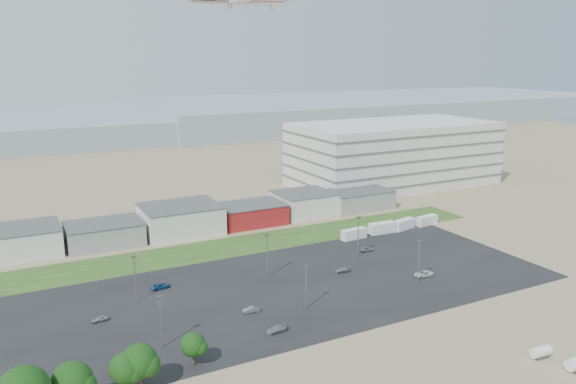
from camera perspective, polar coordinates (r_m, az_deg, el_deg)
ground at (r=110.50m, az=3.41°, el=-13.62°), size 700.00×700.00×0.00m
parking_lot at (r=128.49m, az=0.74°, el=-9.55°), size 120.00×50.00×0.01m
grass_strip at (r=153.84m, az=-6.58°, el=-5.67°), size 160.00×16.00×0.02m
hills_backdrop at (r=411.95m, az=-14.59°, el=6.71°), size 700.00×200.00×9.00m
building_row at (r=165.46m, az=-14.50°, el=-3.19°), size 170.00×20.00×8.00m
parking_garage at (r=231.03m, az=10.64°, el=3.87°), size 80.00×40.00×25.00m
storage_tank_nw at (r=109.31m, az=24.30°, el=-14.57°), size 3.76×2.12×2.17m
box_trailer_a at (r=161.08m, az=6.71°, el=-4.25°), size 7.90×3.05×2.90m
box_trailer_b at (r=167.36m, az=9.53°, el=-3.62°), size 8.46×2.95×3.14m
box_trailer_c at (r=172.38m, az=11.69°, el=-3.23°), size 8.25×4.28×2.96m
box_trailer_d at (r=178.26m, az=13.91°, el=-2.82°), size 7.73×3.27×2.81m
tree_mid at (r=92.79m, az=-16.19°, el=-17.11°), size 5.22×5.22×7.83m
tree_right at (r=93.07m, az=-14.84°, el=-16.58°), size 5.85×5.85×8.77m
tree_near at (r=98.27m, az=-9.63°, el=-15.28°), size 4.44×4.44×6.66m
lightpole_front_l at (r=104.05m, az=-12.77°, el=-12.76°), size 1.15×0.48×9.77m
lightpole_front_m at (r=115.89m, az=1.83°, el=-9.66°), size 1.12×0.47×9.52m
lightpole_front_r at (r=132.25m, az=13.13°, el=-6.90°), size 1.18×0.49×10.04m
lightpole_back_l at (r=123.61m, az=-15.26°, el=-8.49°), size 1.19×0.49×10.09m
lightpole_back_m at (r=131.91m, az=-2.13°, el=-6.49°), size 1.23×0.51×10.49m
lightpole_back_r at (r=145.36m, az=7.13°, el=-4.58°), size 1.28×0.53×10.89m
airliner at (r=209.64m, az=-5.16°, el=18.85°), size 43.36×32.26×11.89m
parked_car_0 at (r=137.40m, az=13.60°, el=-8.09°), size 4.83×2.66×1.28m
parked_car_3 at (r=108.53m, az=-1.20°, el=-13.77°), size 4.29×2.02×1.21m
parked_car_4 at (r=116.38m, az=-3.74°, el=-11.83°), size 3.69×1.61×1.18m
parked_car_5 at (r=118.36m, az=-18.59°, el=-12.12°), size 3.37×1.71×1.10m
parked_car_8 at (r=151.56m, az=7.96°, el=-5.77°), size 3.83×1.86×1.26m
parked_car_9 at (r=130.26m, az=-12.84°, el=-9.30°), size 4.35×2.35×1.16m
parked_car_10 at (r=100.50m, az=-16.24°, el=-16.72°), size 4.45×1.81×1.29m
parked_car_12 at (r=136.84m, az=5.52°, el=-7.89°), size 3.90×1.98×1.08m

